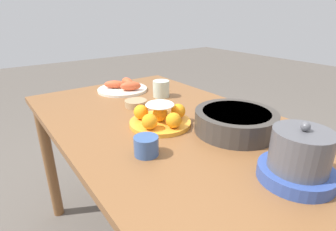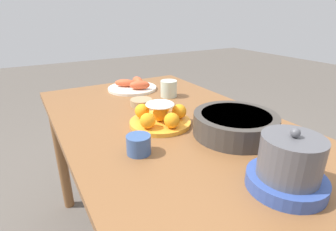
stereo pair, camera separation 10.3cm
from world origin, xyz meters
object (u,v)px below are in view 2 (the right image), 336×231
Objects in this scene: dining_table at (176,147)px; cup_near at (139,145)px; warming_pot at (289,166)px; cake_plate at (160,116)px; serving_bowl at (235,124)px; cup_far at (169,89)px; seafood_platter at (133,86)px; sauce_bowl at (141,102)px.

cup_near reaches higher than dining_table.
cup_near is at bearing -143.92° from warming_pot.
cake_plate is (-0.04, -0.05, 0.13)m from dining_table.
serving_bowl is 0.52m from cup_far.
seafood_platter is 3.55× the size of cup_near.
cup_far is at bearing 106.95° from sauce_bowl.
cake_plate is 2.85× the size of cup_far.
cake_plate reaches higher than sauce_bowl.
serving_bowl reaches higher than sauce_bowl.
cup_near reaches higher than sauce_bowl.
cake_plate is 0.25m from sauce_bowl.
cup_near is 0.91× the size of cup_far.
dining_table is 0.51m from warming_pot.
cup_far reaches higher than cup_near.
serving_bowl reaches higher than dining_table.
seafood_platter is 3.22× the size of cup_far.
cup_far reaches higher than seafood_platter.
sauce_bowl is at bearing -160.46° from serving_bowl.
seafood_platter is at bearing 174.55° from dining_table.
sauce_bowl is at bearing -175.71° from dining_table.
cup_far is (-0.06, 0.19, 0.03)m from sauce_bowl.
sauce_bowl is at bearing 154.52° from cup_near.
cup_far is 0.83m from warming_pot.
dining_table is 0.57m from seafood_platter.
seafood_platter reaches higher than sauce_bowl.
sauce_bowl is at bearing -73.05° from cup_far.
seafood_platter is 1.39× the size of warming_pot.
cup_near is at bearing -59.53° from dining_table.
cake_plate is at bearing -128.73° from dining_table.
serving_bowl is at bearing 38.60° from dining_table.
cake_plate is at bearing -35.28° from cup_far.
sauce_bowl is at bearing -15.24° from seafood_platter.
warming_pot reaches higher than cup_far.
cake_plate is 0.81× the size of serving_bowl.
cup_far is (-0.30, 0.21, 0.01)m from cake_plate.
cup_far is at bearing 140.79° from cup_near.
cake_plate reaches higher than serving_bowl.
warming_pot is at bearing -0.84° from seafood_platter.
warming_pot is at bearing 36.08° from cup_near.
cup_far is (-0.52, 0.02, -0.00)m from serving_bowl.
dining_table is at bearing 51.27° from cake_plate.
cup_far is at bearing 27.30° from seafood_platter.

